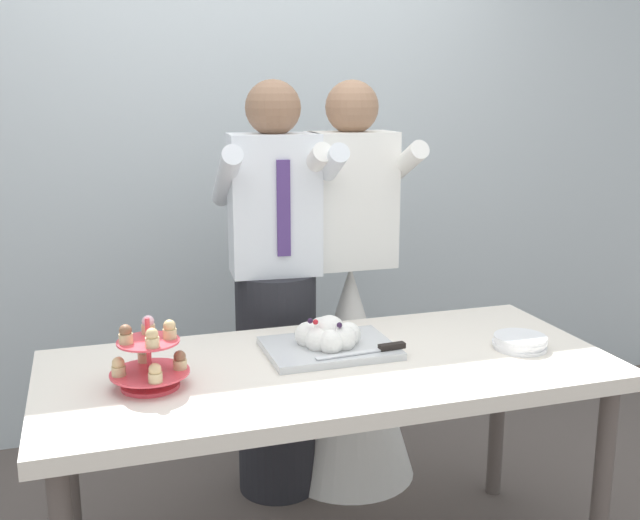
{
  "coord_description": "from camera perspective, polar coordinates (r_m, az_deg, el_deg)",
  "views": [
    {
      "loc": [
        -0.71,
        -2.12,
        1.62
      ],
      "look_at": [
        0.01,
        0.15,
        1.07
      ],
      "focal_mm": 41.85,
      "sensor_mm": 36.0,
      "label": 1
    }
  ],
  "objects": [
    {
      "name": "dessert_table",
      "position": [
        2.42,
        0.77,
        -9.47
      ],
      "size": [
        1.8,
        0.8,
        0.78
      ],
      "color": "silver",
      "rests_on": "ground_plane"
    },
    {
      "name": "plate_stack",
      "position": [
        2.59,
        15.04,
        -6.08
      ],
      "size": [
        0.18,
        0.18,
        0.04
      ],
      "color": "white",
      "rests_on": "dessert_table"
    },
    {
      "name": "main_cake_tray",
      "position": [
        2.47,
        0.71,
        -6.11
      ],
      "size": [
        0.44,
        0.31,
        0.13
      ],
      "color": "silver",
      "rests_on": "dessert_table"
    },
    {
      "name": "person_bride",
      "position": [
        3.14,
        2.29,
        -6.42
      ],
      "size": [
        0.56,
        0.56,
        1.66
      ],
      "color": "white",
      "rests_on": "ground_plane"
    },
    {
      "name": "person_groom",
      "position": [
        2.97,
        -3.39,
        -4.23
      ],
      "size": [
        0.49,
        0.52,
        1.66
      ],
      "color": "#232328",
      "rests_on": "ground_plane"
    },
    {
      "name": "rear_wall",
      "position": [
        3.58,
        -6.35,
        10.08
      ],
      "size": [
        5.2,
        0.1,
        2.9
      ],
      "primitive_type": "cube",
      "color": "silver",
      "rests_on": "ground_plane"
    },
    {
      "name": "cupcake_stand",
      "position": [
        2.22,
        -12.9,
        -7.46
      ],
      "size": [
        0.23,
        0.23,
        0.21
      ],
      "color": "#D83F4C",
      "rests_on": "dessert_table"
    }
  ]
}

